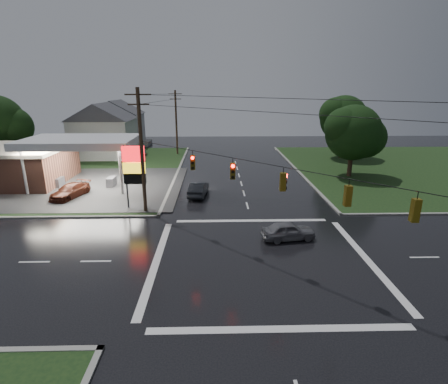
{
  "coord_description": "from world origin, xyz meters",
  "views": [
    {
      "loc": [
        -3.06,
        -20.89,
        11.03
      ],
      "look_at": [
        -2.39,
        5.64,
        3.0
      ],
      "focal_mm": 28.0,
      "sensor_mm": 36.0,
      "label": 1
    }
  ],
  "objects_px": {
    "utility_pole_n": "(176,122)",
    "house_far": "(117,122)",
    "house_near": "(104,130)",
    "tree_ne_near": "(355,133)",
    "car_pump": "(70,191)",
    "tree_ne_far": "(345,119)",
    "car_crossing": "(288,231)",
    "pylon_sign": "(134,167)",
    "utility_pole_nw": "(142,150)",
    "gas_station": "(22,162)",
    "car_north": "(198,189)"
  },
  "relations": [
    {
      "from": "house_far",
      "to": "car_crossing",
      "type": "bearing_deg",
      "value": -61.54
    },
    {
      "from": "pylon_sign",
      "to": "tree_ne_far",
      "type": "bearing_deg",
      "value": 40.35
    },
    {
      "from": "utility_pole_nw",
      "to": "house_far",
      "type": "distance_m",
      "value": 40.48
    },
    {
      "from": "pylon_sign",
      "to": "tree_ne_near",
      "type": "distance_m",
      "value": 27.23
    },
    {
      "from": "utility_pole_nw",
      "to": "car_crossing",
      "type": "relative_size",
      "value": 2.74
    },
    {
      "from": "utility_pole_n",
      "to": "car_pump",
      "type": "height_order",
      "value": "utility_pole_n"
    },
    {
      "from": "pylon_sign",
      "to": "car_crossing",
      "type": "xyz_separation_m",
      "value": [
        12.87,
        -7.35,
        -3.33
      ]
    },
    {
      "from": "house_far",
      "to": "car_pump",
      "type": "bearing_deg",
      "value": -83.52
    },
    {
      "from": "utility_pole_n",
      "to": "utility_pole_nw",
      "type": "bearing_deg",
      "value": -90.0
    },
    {
      "from": "pylon_sign",
      "to": "car_crossing",
      "type": "distance_m",
      "value": 15.19
    },
    {
      "from": "utility_pole_n",
      "to": "car_pump",
      "type": "distance_m",
      "value": 25.93
    },
    {
      "from": "utility_pole_nw",
      "to": "utility_pole_n",
      "type": "distance_m",
      "value": 28.5
    },
    {
      "from": "house_far",
      "to": "utility_pole_nw",
      "type": "bearing_deg",
      "value": -72.08
    },
    {
      "from": "house_far",
      "to": "utility_pole_n",
      "type": "bearing_deg",
      "value": -38.77
    },
    {
      "from": "tree_ne_far",
      "to": "car_north",
      "type": "height_order",
      "value": "tree_ne_far"
    },
    {
      "from": "gas_station",
      "to": "car_crossing",
      "type": "bearing_deg",
      "value": -30.55
    },
    {
      "from": "car_crossing",
      "to": "tree_ne_far",
      "type": "bearing_deg",
      "value": -34.12
    },
    {
      "from": "pylon_sign",
      "to": "tree_ne_near",
      "type": "xyz_separation_m",
      "value": [
        24.64,
        11.49,
        1.55
      ]
    },
    {
      "from": "house_near",
      "to": "tree_ne_near",
      "type": "distance_m",
      "value": 37.8
    },
    {
      "from": "pylon_sign",
      "to": "house_far",
      "type": "height_order",
      "value": "house_far"
    },
    {
      "from": "gas_station",
      "to": "car_north",
      "type": "xyz_separation_m",
      "value": [
        20.82,
        -5.32,
        -1.8
      ]
    },
    {
      "from": "pylon_sign",
      "to": "tree_ne_near",
      "type": "relative_size",
      "value": 0.67
    },
    {
      "from": "utility_pole_n",
      "to": "house_far",
      "type": "bearing_deg",
      "value": 141.23
    },
    {
      "from": "tree_ne_near",
      "to": "car_crossing",
      "type": "bearing_deg",
      "value": -121.99
    },
    {
      "from": "house_near",
      "to": "car_crossing",
      "type": "bearing_deg",
      "value": -54.64
    },
    {
      "from": "pylon_sign",
      "to": "tree_ne_near",
      "type": "height_order",
      "value": "tree_ne_near"
    },
    {
      "from": "utility_pole_nw",
      "to": "house_near",
      "type": "relative_size",
      "value": 1.0
    },
    {
      "from": "utility_pole_n",
      "to": "car_north",
      "type": "height_order",
      "value": "utility_pole_n"
    },
    {
      "from": "house_far",
      "to": "car_pump",
      "type": "height_order",
      "value": "house_far"
    },
    {
      "from": "car_crossing",
      "to": "utility_pole_n",
      "type": "bearing_deg",
      "value": 10.29
    },
    {
      "from": "gas_station",
      "to": "car_pump",
      "type": "bearing_deg",
      "value": -36.91
    },
    {
      "from": "gas_station",
      "to": "pylon_sign",
      "type": "xyz_separation_m",
      "value": [
        15.18,
        -9.2,
        1.46
      ]
    },
    {
      "from": "utility_pole_nw",
      "to": "car_pump",
      "type": "distance_m",
      "value": 10.92
    },
    {
      "from": "pylon_sign",
      "to": "house_far",
      "type": "xyz_separation_m",
      "value": [
        -11.45,
        37.5,
        0.39
      ]
    },
    {
      "from": "house_near",
      "to": "car_crossing",
      "type": "relative_size",
      "value": 2.76
    },
    {
      "from": "car_pump",
      "to": "house_far",
      "type": "bearing_deg",
      "value": 114.24
    },
    {
      "from": "utility_pole_n",
      "to": "car_crossing",
      "type": "xyz_separation_m",
      "value": [
        11.87,
        -34.85,
        -4.79
      ]
    },
    {
      "from": "gas_station",
      "to": "tree_ne_near",
      "type": "bearing_deg",
      "value": 3.3
    },
    {
      "from": "house_far",
      "to": "tree_ne_near",
      "type": "relative_size",
      "value": 1.23
    },
    {
      "from": "house_near",
      "to": "tree_ne_far",
      "type": "height_order",
      "value": "tree_ne_far"
    },
    {
      "from": "car_north",
      "to": "car_crossing",
      "type": "relative_size",
      "value": 1.13
    },
    {
      "from": "house_far",
      "to": "car_crossing",
      "type": "height_order",
      "value": "house_far"
    },
    {
      "from": "pylon_sign",
      "to": "car_north",
      "type": "distance_m",
      "value": 7.58
    },
    {
      "from": "gas_station",
      "to": "utility_pole_n",
      "type": "bearing_deg",
      "value": 48.53
    },
    {
      "from": "pylon_sign",
      "to": "house_near",
      "type": "distance_m",
      "value": 27.56
    },
    {
      "from": "house_far",
      "to": "car_crossing",
      "type": "relative_size",
      "value": 2.76
    },
    {
      "from": "house_near",
      "to": "utility_pole_nw",
      "type": "bearing_deg",
      "value": -66.63
    },
    {
      "from": "tree_ne_near",
      "to": "tree_ne_far",
      "type": "distance_m",
      "value": 12.39
    },
    {
      "from": "house_near",
      "to": "car_pump",
      "type": "distance_m",
      "value": 22.49
    },
    {
      "from": "utility_pole_nw",
      "to": "gas_station",
      "type": "bearing_deg",
      "value": 147.77
    }
  ]
}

